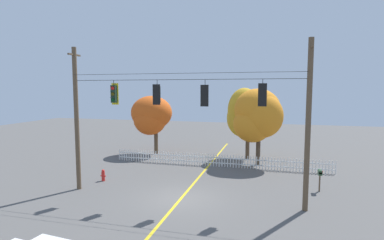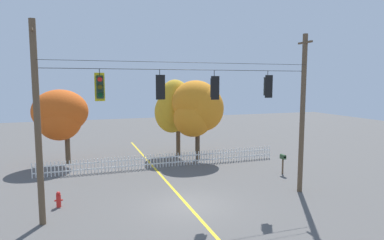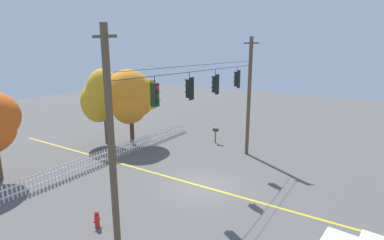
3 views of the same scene
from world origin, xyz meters
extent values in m
plane|color=#565451|center=(0.00, 0.00, 0.00)|extent=(80.00, 80.00, 0.00)
cube|color=gold|center=(0.00, 0.00, 0.00)|extent=(0.16, 36.00, 0.01)
cylinder|color=brown|center=(-6.55, 0.00, 4.29)|extent=(0.27, 0.27, 8.58)
cylinder|color=brown|center=(6.55, 0.00, 4.29)|extent=(0.27, 0.27, 8.58)
cube|color=brown|center=(-6.55, 0.00, 8.13)|extent=(0.10, 1.10, 0.10)
cube|color=brown|center=(6.55, 0.00, 8.13)|extent=(0.10, 1.10, 0.10)
cylinder|color=black|center=(0.00, 0.00, 6.62)|extent=(12.90, 0.02, 0.02)
cylinder|color=black|center=(0.00, -0.25, 6.95)|extent=(12.90, 0.02, 0.02)
cylinder|color=black|center=(-4.01, 0.00, 6.48)|extent=(0.03, 0.03, 0.29)
cube|color=yellow|center=(-4.01, 0.13, 5.84)|extent=(0.43, 0.02, 1.24)
cube|color=#1E3323|center=(-4.01, 0.00, 5.84)|extent=(0.30, 0.24, 1.00)
cylinder|color=red|center=(-4.01, -0.14, 6.17)|extent=(0.20, 0.03, 0.20)
cube|color=#1E3323|center=(-4.01, -0.18, 6.28)|extent=(0.22, 0.12, 0.06)
cylinder|color=#463B09|center=(-4.01, -0.14, 5.84)|extent=(0.20, 0.03, 0.20)
cube|color=#1E3323|center=(-4.01, -0.18, 5.95)|extent=(0.22, 0.12, 0.06)
cylinder|color=#073513|center=(-4.01, -0.14, 5.50)|extent=(0.20, 0.03, 0.20)
cube|color=#1E3323|center=(-4.01, -0.18, 5.62)|extent=(0.22, 0.12, 0.06)
cylinder|color=black|center=(-1.35, 0.00, 6.45)|extent=(0.03, 0.03, 0.36)
cube|color=black|center=(-1.35, -0.13, 5.81)|extent=(0.43, 0.02, 1.12)
cube|color=black|center=(-1.35, 0.00, 5.81)|extent=(0.30, 0.24, 0.91)
cylinder|color=red|center=(-1.35, 0.14, 6.12)|extent=(0.20, 0.03, 0.20)
cube|color=black|center=(-1.35, 0.18, 6.23)|extent=(0.22, 0.12, 0.06)
cylinder|color=#463B09|center=(-1.35, 0.14, 5.81)|extent=(0.20, 0.03, 0.20)
cube|color=black|center=(-1.35, 0.18, 5.93)|extent=(0.22, 0.12, 0.06)
cylinder|color=#073513|center=(-1.35, 0.14, 5.51)|extent=(0.20, 0.03, 0.20)
cube|color=black|center=(-1.35, 0.18, 5.63)|extent=(0.22, 0.12, 0.06)
cylinder|color=black|center=(1.35, 0.00, 6.43)|extent=(0.03, 0.03, 0.40)
cube|color=black|center=(1.35, -0.13, 5.77)|extent=(0.43, 0.02, 1.14)
cube|color=black|center=(1.35, 0.00, 5.77)|extent=(0.30, 0.24, 0.92)
cylinder|color=red|center=(1.35, 0.14, 6.07)|extent=(0.20, 0.03, 0.20)
cube|color=black|center=(1.35, 0.18, 6.19)|extent=(0.22, 0.12, 0.06)
cylinder|color=#463B09|center=(1.35, 0.14, 5.77)|extent=(0.20, 0.03, 0.20)
cube|color=black|center=(1.35, 0.18, 5.88)|extent=(0.22, 0.12, 0.06)
cylinder|color=#073513|center=(1.35, 0.14, 5.46)|extent=(0.20, 0.03, 0.20)
cube|color=black|center=(1.35, 0.18, 5.58)|extent=(0.22, 0.12, 0.06)
cylinder|color=black|center=(4.33, 0.00, 6.46)|extent=(0.03, 0.03, 0.33)
cube|color=black|center=(4.33, -0.13, 5.82)|extent=(0.43, 0.02, 1.16)
cube|color=black|center=(4.33, 0.00, 5.82)|extent=(0.30, 0.24, 0.94)
cylinder|color=red|center=(4.33, 0.14, 6.13)|extent=(0.20, 0.03, 0.20)
cube|color=black|center=(4.33, 0.18, 6.25)|extent=(0.22, 0.12, 0.06)
cylinder|color=#463B09|center=(4.33, 0.14, 5.82)|extent=(0.20, 0.03, 0.20)
cube|color=black|center=(4.33, 0.18, 5.94)|extent=(0.22, 0.12, 0.06)
cylinder|color=#073513|center=(4.33, 0.14, 5.51)|extent=(0.20, 0.03, 0.20)
cube|color=black|center=(4.33, 0.18, 5.63)|extent=(0.22, 0.12, 0.06)
cube|color=white|center=(-7.84, 7.55, 0.49)|extent=(0.06, 0.04, 0.98)
cube|color=white|center=(-7.62, 7.55, 0.49)|extent=(0.06, 0.04, 0.98)
cube|color=white|center=(-7.40, 7.55, 0.49)|extent=(0.06, 0.04, 0.98)
cube|color=white|center=(-7.17, 7.55, 0.49)|extent=(0.06, 0.04, 0.98)
cube|color=white|center=(-6.95, 7.55, 0.49)|extent=(0.06, 0.04, 0.98)
cube|color=white|center=(-6.73, 7.55, 0.49)|extent=(0.06, 0.04, 0.98)
cube|color=white|center=(-6.50, 7.55, 0.49)|extent=(0.06, 0.04, 0.98)
cube|color=white|center=(-6.28, 7.55, 0.49)|extent=(0.06, 0.04, 0.98)
cube|color=white|center=(-6.06, 7.55, 0.49)|extent=(0.06, 0.04, 0.98)
cube|color=white|center=(-5.83, 7.55, 0.49)|extent=(0.06, 0.04, 0.98)
cube|color=white|center=(-5.61, 7.55, 0.49)|extent=(0.06, 0.04, 0.98)
cube|color=white|center=(-5.39, 7.55, 0.49)|extent=(0.06, 0.04, 0.98)
cube|color=white|center=(-5.16, 7.55, 0.49)|extent=(0.06, 0.04, 0.98)
cube|color=white|center=(-4.94, 7.55, 0.49)|extent=(0.06, 0.04, 0.98)
cube|color=white|center=(-4.72, 7.55, 0.49)|extent=(0.06, 0.04, 0.98)
cube|color=white|center=(-4.49, 7.55, 0.49)|extent=(0.06, 0.04, 0.98)
cube|color=white|center=(-4.27, 7.55, 0.49)|extent=(0.06, 0.04, 0.98)
cube|color=white|center=(-4.05, 7.55, 0.49)|extent=(0.06, 0.04, 0.98)
cube|color=white|center=(-3.82, 7.55, 0.49)|extent=(0.06, 0.04, 0.98)
cube|color=white|center=(-3.60, 7.55, 0.49)|extent=(0.06, 0.04, 0.98)
cube|color=white|center=(-3.38, 7.55, 0.49)|extent=(0.06, 0.04, 0.98)
cube|color=white|center=(-3.15, 7.55, 0.49)|extent=(0.06, 0.04, 0.98)
cube|color=white|center=(-2.93, 7.55, 0.49)|extent=(0.06, 0.04, 0.98)
cube|color=white|center=(-2.71, 7.55, 0.49)|extent=(0.06, 0.04, 0.98)
cube|color=white|center=(-2.48, 7.55, 0.49)|extent=(0.06, 0.04, 0.98)
cube|color=white|center=(-2.26, 7.55, 0.49)|extent=(0.06, 0.04, 0.98)
cube|color=white|center=(-2.04, 7.55, 0.49)|extent=(0.06, 0.04, 0.98)
cube|color=white|center=(-1.81, 7.55, 0.49)|extent=(0.06, 0.04, 0.98)
cube|color=white|center=(-1.59, 7.55, 0.49)|extent=(0.06, 0.04, 0.98)
cube|color=white|center=(-1.37, 7.55, 0.49)|extent=(0.06, 0.04, 0.98)
cube|color=white|center=(-1.14, 7.55, 0.49)|extent=(0.06, 0.04, 0.98)
cube|color=white|center=(-0.92, 7.55, 0.49)|extent=(0.06, 0.04, 0.98)
cube|color=white|center=(-0.70, 7.55, 0.49)|extent=(0.06, 0.04, 0.98)
cube|color=white|center=(-0.47, 7.55, 0.49)|extent=(0.06, 0.04, 0.98)
cube|color=white|center=(-0.25, 7.55, 0.49)|extent=(0.06, 0.04, 0.98)
cube|color=white|center=(-0.03, 7.55, 0.49)|extent=(0.06, 0.04, 0.98)
cube|color=white|center=(0.20, 7.55, 0.49)|extent=(0.06, 0.04, 0.98)
cube|color=white|center=(0.42, 7.55, 0.49)|extent=(0.06, 0.04, 0.98)
cube|color=white|center=(0.64, 7.55, 0.49)|extent=(0.06, 0.04, 0.98)
cube|color=white|center=(0.87, 7.55, 0.49)|extent=(0.06, 0.04, 0.98)
cube|color=white|center=(1.09, 7.55, 0.49)|extent=(0.06, 0.04, 0.98)
cube|color=white|center=(1.31, 7.55, 0.49)|extent=(0.06, 0.04, 0.98)
cube|color=white|center=(1.53, 7.55, 0.49)|extent=(0.06, 0.04, 0.98)
cube|color=white|center=(1.76, 7.55, 0.49)|extent=(0.06, 0.04, 0.98)
cube|color=white|center=(1.98, 7.55, 0.49)|extent=(0.06, 0.04, 0.98)
cube|color=white|center=(2.20, 7.55, 0.49)|extent=(0.06, 0.04, 0.98)
cube|color=white|center=(2.43, 7.55, 0.49)|extent=(0.06, 0.04, 0.98)
cube|color=white|center=(2.65, 7.55, 0.49)|extent=(0.06, 0.04, 0.98)
cube|color=white|center=(2.87, 7.55, 0.49)|extent=(0.06, 0.04, 0.98)
cube|color=white|center=(3.10, 7.55, 0.49)|extent=(0.06, 0.04, 0.98)
cube|color=white|center=(3.32, 7.55, 0.49)|extent=(0.06, 0.04, 0.98)
cube|color=white|center=(3.54, 7.55, 0.49)|extent=(0.06, 0.04, 0.98)
cube|color=white|center=(3.77, 7.55, 0.49)|extent=(0.06, 0.04, 0.98)
cube|color=white|center=(3.99, 7.55, 0.49)|extent=(0.06, 0.04, 0.98)
cube|color=white|center=(4.21, 7.55, 0.49)|extent=(0.06, 0.04, 0.98)
cube|color=white|center=(4.44, 7.55, 0.49)|extent=(0.06, 0.04, 0.98)
cube|color=white|center=(4.66, 7.55, 0.49)|extent=(0.06, 0.04, 0.98)
cube|color=white|center=(4.88, 7.55, 0.49)|extent=(0.06, 0.04, 0.98)
cube|color=white|center=(5.11, 7.55, 0.49)|extent=(0.06, 0.04, 0.98)
cube|color=white|center=(5.33, 7.55, 0.49)|extent=(0.06, 0.04, 0.98)
cube|color=white|center=(5.55, 7.55, 0.49)|extent=(0.06, 0.04, 0.98)
cube|color=white|center=(5.78, 7.55, 0.49)|extent=(0.06, 0.04, 0.98)
cube|color=white|center=(6.00, 7.55, 0.49)|extent=(0.06, 0.04, 0.98)
cube|color=white|center=(6.22, 7.55, 0.49)|extent=(0.06, 0.04, 0.98)
cube|color=white|center=(6.45, 7.55, 0.49)|extent=(0.06, 0.04, 0.98)
cube|color=white|center=(6.67, 7.55, 0.49)|extent=(0.06, 0.04, 0.98)
cube|color=white|center=(6.89, 7.55, 0.49)|extent=(0.06, 0.04, 0.98)
cube|color=white|center=(7.12, 7.55, 0.49)|extent=(0.06, 0.04, 0.98)
cube|color=white|center=(7.34, 7.55, 0.49)|extent=(0.06, 0.04, 0.98)
cube|color=white|center=(7.56, 7.55, 0.49)|extent=(0.06, 0.04, 0.98)
cube|color=white|center=(7.79, 7.55, 0.49)|extent=(0.06, 0.04, 0.98)
cube|color=white|center=(8.01, 7.55, 0.49)|extent=(0.06, 0.04, 0.98)
cube|color=white|center=(8.23, 7.55, 0.49)|extent=(0.06, 0.04, 0.98)
cube|color=white|center=(8.46, 7.55, 0.49)|extent=(0.06, 0.04, 0.98)
cube|color=white|center=(8.68, 7.55, 0.49)|extent=(0.06, 0.04, 0.98)
cube|color=white|center=(8.90, 7.55, 0.49)|extent=(0.06, 0.04, 0.98)
cube|color=white|center=(9.13, 7.55, 0.49)|extent=(0.06, 0.04, 0.98)
cube|color=white|center=(9.35, 7.55, 0.49)|extent=(0.06, 0.04, 0.98)
cube|color=white|center=(0.75, 7.58, 0.29)|extent=(17.19, 0.03, 0.08)
cube|color=white|center=(0.75, 7.58, 0.70)|extent=(17.19, 0.03, 0.08)
cylinder|color=brown|center=(-5.78, 10.89, 1.30)|extent=(0.36, 0.36, 2.60)
ellipsoid|color=#DB5619|center=(-6.23, 10.53, 3.31)|extent=(3.08, 2.89, 2.92)
ellipsoid|color=#DB5619|center=(-6.18, 10.81, 3.91)|extent=(3.93, 3.35, 3.20)
cylinder|color=brown|center=(2.79, 10.98, 1.36)|extent=(0.35, 0.35, 2.71)
ellipsoid|color=gold|center=(2.33, 11.21, 3.58)|extent=(2.84, 2.65, 3.40)
ellipsoid|color=gold|center=(2.47, 10.73, 4.28)|extent=(2.85, 2.52, 3.93)
cylinder|color=#473828|center=(3.80, 9.06, 1.31)|extent=(0.35, 0.35, 2.63)
ellipsoid|color=orange|center=(3.32, 8.73, 3.32)|extent=(3.04, 2.54, 2.90)
ellipsoid|color=orange|center=(4.13, 8.59, 4.02)|extent=(3.14, 2.57, 3.44)
ellipsoid|color=orange|center=(3.67, 9.14, 4.49)|extent=(3.67, 3.30, 3.36)
cube|color=white|center=(-2.98, -6.78, 0.55)|extent=(0.20, 0.06, 0.10)
cylinder|color=red|center=(-6.00, 1.85, 0.31)|extent=(0.22, 0.22, 0.61)
sphere|color=red|center=(-6.00, 1.85, 0.68)|extent=(0.20, 0.20, 0.20)
cylinder|color=red|center=(-6.15, 1.85, 0.34)|extent=(0.08, 0.08, 0.08)
cylinder|color=red|center=(-5.85, 1.85, 0.34)|extent=(0.08, 0.08, 0.08)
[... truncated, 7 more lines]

